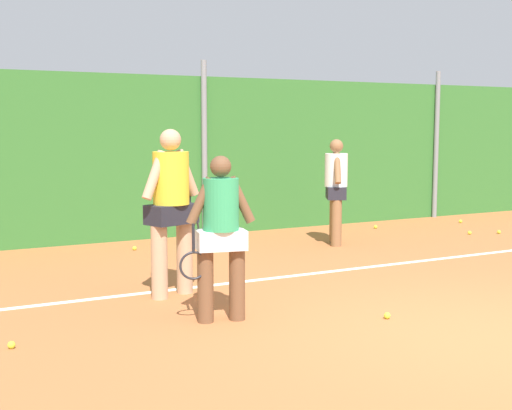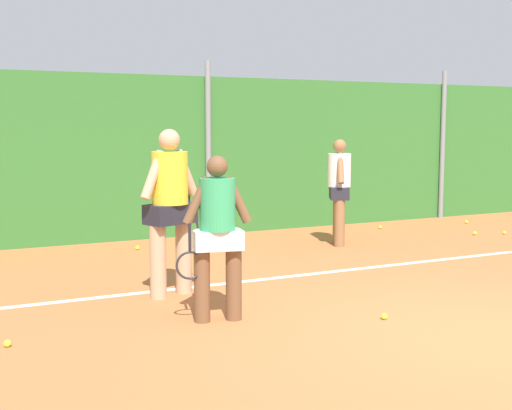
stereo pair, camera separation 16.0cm
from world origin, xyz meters
The scene contains 15 objects.
ground_plane centered at (0.00, 2.01, 0.00)m, with size 28.21×28.21×0.00m, color #B76638.
hedge_fence_backdrop centered at (0.00, 6.81, 1.39)m, with size 18.33×0.25×2.79m, color #33702D.
fence_post_center centered at (0.00, 6.64, 1.53)m, with size 0.10×0.10×3.06m, color gray.
fence_post_right centered at (5.29, 6.64, 1.53)m, with size 0.10×0.10×3.06m, color gray.
court_baseline_paint centered at (0.00, 3.06, 0.00)m, with size 13.40×0.10×0.01m, color white.
player_foreground_near centered at (-1.95, 1.63, 0.92)m, with size 0.77×0.37×1.64m.
player_midcourt centered at (-2.02, 2.81, 1.06)m, with size 0.80×0.49×1.90m.
player_backcourt_far centered at (1.53, 4.79, 0.97)m, with size 0.50×0.65×1.72m.
tennis_ball_1 centered at (-3.93, 1.69, 0.03)m, with size 0.07×0.07×0.07m, color #CCDB33.
tennis_ball_2 centered at (4.24, 4.54, 0.03)m, with size 0.07×0.07×0.07m, color #CCDB33.
tennis_ball_4 centered at (5.15, 5.71, 0.03)m, with size 0.07×0.07×0.07m, color #CCDB33.
tennis_ball_5 centered at (-1.56, 5.77, 0.03)m, with size 0.07×0.07×0.07m, color #CCDB33.
tennis_ball_6 centered at (3.18, 5.89, 0.03)m, with size 0.07×0.07×0.07m, color #CCDB33.
tennis_ball_7 centered at (4.77, 4.37, 0.03)m, with size 0.07×0.07×0.07m, color #CCDB33.
tennis_ball_8 centered at (-0.44, 0.93, 0.03)m, with size 0.07×0.07×0.07m, color #CCDB33.
Camera 1 is at (-4.66, -4.39, 1.93)m, focal length 47.75 mm.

